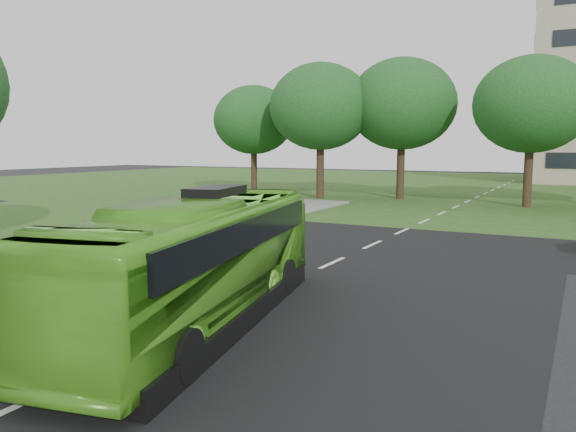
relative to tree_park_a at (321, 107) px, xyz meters
The scene contains 7 objects.
ground 30.15m from the tree_park_a, 69.36° to the right, with size 160.00×160.00×0.00m, color black.
street_surfaces 12.96m from the tree_park_a, 25.38° to the right, with size 120.00×120.00×0.15m.
tree_park_a is the anchor object (origin of this frame).
tree_park_b 5.99m from the tree_park_a, 24.42° to the left, with size 7.90×7.90×10.35m.
tree_park_c 14.41m from the tree_park_a, ahead, with size 7.24×7.24×9.61m.
tree_park_f 7.36m from the tree_park_a, 164.17° to the left, with size 6.69×6.69×8.93m.
bus 30.99m from the tree_park_a, 70.24° to the right, with size 2.32×9.91×2.76m, color #5FBD2B.
Camera 1 is at (7.35, -10.95, 3.88)m, focal length 35.00 mm.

